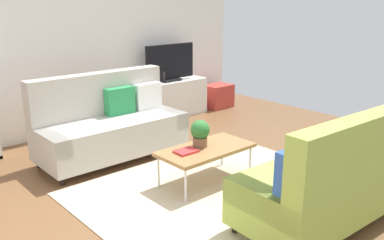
# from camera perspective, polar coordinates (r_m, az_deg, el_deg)

# --- Properties ---
(ground_plane) EXTENTS (7.68, 7.68, 0.00)m
(ground_plane) POSITION_cam_1_polar(r_m,az_deg,el_deg) (4.81, 0.40, -8.90)
(ground_plane) COLOR brown
(wall_far) EXTENTS (6.40, 0.12, 2.90)m
(wall_far) POSITION_cam_1_polar(r_m,az_deg,el_deg) (6.73, -15.97, 10.60)
(wall_far) COLOR white
(wall_far) RESTS_ON ground_plane
(area_rug) EXTENTS (2.90, 2.20, 0.01)m
(area_rug) POSITION_cam_1_polar(r_m,az_deg,el_deg) (4.73, 3.09, -9.26)
(area_rug) COLOR beige
(area_rug) RESTS_ON ground_plane
(couch_beige) EXTENTS (1.90, 0.85, 1.10)m
(couch_beige) POSITION_cam_1_polar(r_m,az_deg,el_deg) (5.60, -11.02, -0.61)
(couch_beige) COLOR #B2ADA3
(couch_beige) RESTS_ON ground_plane
(couch_green) EXTENTS (1.94, 0.93, 1.10)m
(couch_green) POSITION_cam_1_polar(r_m,az_deg,el_deg) (4.13, 18.65, -7.50)
(couch_green) COLOR #A3BC4C
(couch_green) RESTS_ON ground_plane
(coffee_table) EXTENTS (1.10, 0.56, 0.42)m
(coffee_table) POSITION_cam_1_polar(r_m,az_deg,el_deg) (4.75, 1.90, -4.10)
(coffee_table) COLOR #9E7042
(coffee_table) RESTS_ON ground_plane
(tv_console) EXTENTS (1.40, 0.44, 0.64)m
(tv_console) POSITION_cam_1_polar(r_m,az_deg,el_deg) (7.47, -3.01, 2.91)
(tv_console) COLOR silver
(tv_console) RESTS_ON ground_plane
(tv) EXTENTS (1.00, 0.20, 0.64)m
(tv) POSITION_cam_1_polar(r_m,az_deg,el_deg) (7.33, -2.99, 7.69)
(tv) COLOR black
(tv) RESTS_ON tv_console
(storage_trunk) EXTENTS (0.52, 0.40, 0.44)m
(storage_trunk) POSITION_cam_1_polar(r_m,az_deg,el_deg) (8.13, 3.52, 3.28)
(storage_trunk) COLOR #B2382D
(storage_trunk) RESTS_ON ground_plane
(potted_plant) EXTENTS (0.22, 0.22, 0.31)m
(potted_plant) POSITION_cam_1_polar(r_m,az_deg,el_deg) (4.72, 1.10, -1.70)
(potted_plant) COLOR brown
(potted_plant) RESTS_ON coffee_table
(table_book_0) EXTENTS (0.25, 0.19, 0.02)m
(table_book_0) POSITION_cam_1_polar(r_m,az_deg,el_deg) (4.59, -0.80, -4.27)
(table_book_0) COLOR red
(table_book_0) RESTS_ON coffee_table
(vase_0) EXTENTS (0.10, 0.10, 0.16)m
(vase_0) POSITION_cam_1_polar(r_m,az_deg,el_deg) (7.09, -7.00, 5.40)
(vase_0) COLOR #33B29E
(vase_0) RESTS_ON tv_console
(vase_1) EXTENTS (0.10, 0.10, 0.16)m
(vase_1) POSITION_cam_1_polar(r_m,az_deg,el_deg) (7.17, -5.98, 5.54)
(vase_1) COLOR #B24C4C
(vase_1) RESTS_ON tv_console
(bottle_0) EXTENTS (0.05, 0.05, 0.24)m
(bottle_0) POSITION_cam_1_polar(r_m,az_deg,el_deg) (7.19, -4.50, 5.94)
(bottle_0) COLOR #262626
(bottle_0) RESTS_ON tv_console
(bottle_1) EXTENTS (0.05, 0.05, 0.19)m
(bottle_1) POSITION_cam_1_polar(r_m,az_deg,el_deg) (7.25, -3.87, 5.85)
(bottle_1) COLOR #262626
(bottle_1) RESTS_ON tv_console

